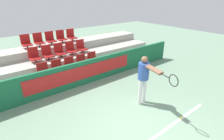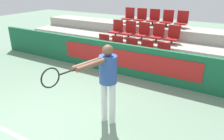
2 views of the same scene
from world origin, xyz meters
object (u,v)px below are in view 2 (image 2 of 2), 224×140
object	(u,v)px
stadium_chair_2	(130,49)
tennis_player	(106,77)
stadium_chair_14	(182,21)
stadium_chair_5	(117,29)
stadium_chair_10	(129,16)
stadium_chair_0	(102,44)
stadium_chair_4	(162,54)
stadium_chair_9	(173,36)
stadium_chair_7	(143,32)
stadium_chair_11	(141,17)
stadium_chair_3	(146,51)
stadium_chair_8	(157,34)
stadium_chair_13	(167,19)
stadium_chair_6	(129,31)
stadium_chair_1	(116,47)
stadium_chair_12	(154,18)

from	to	relation	value
stadium_chair_2	tennis_player	distance (m)	3.38
stadium_chair_14	stadium_chair_5	bearing A→B (deg)	-155.02
stadium_chair_10	stadium_chair_0	bearing A→B (deg)	-90.00
stadium_chair_4	stadium_chair_10	xyz separation A→B (m)	(-2.23, 2.08, 0.75)
stadium_chair_5	stadium_chair_9	distance (m)	2.23
stadium_chair_4	stadium_chair_7	size ratio (longest dim) A/B	1.00
stadium_chair_2	stadium_chair_4	world-z (taller)	same
stadium_chair_11	stadium_chair_4	bearing A→B (deg)	-51.17
stadium_chair_10	tennis_player	size ratio (longest dim) A/B	0.37
stadium_chair_3	stadium_chair_10	xyz separation A→B (m)	(-1.67, 2.08, 0.75)
stadium_chair_8	stadium_chair_13	bearing A→B (deg)	90.00
stadium_chair_7	stadium_chair_5	bearing A→B (deg)	180.00
stadium_chair_8	stadium_chair_11	size ratio (longest dim) A/B	1.00
stadium_chair_2	stadium_chair_7	bearing A→B (deg)	90.00
stadium_chair_9	stadium_chair_6	bearing A→B (deg)	180.00
stadium_chair_0	stadium_chair_11	distance (m)	2.28
stadium_chair_6	stadium_chair_7	distance (m)	0.56
stadium_chair_9	tennis_player	distance (m)	4.24
stadium_chair_7	stadium_chair_8	xyz separation A→B (m)	(0.56, 0.00, 0.00)
stadium_chair_2	stadium_chair_3	world-z (taller)	same
stadium_chair_1	stadium_chair_2	size ratio (longest dim) A/B	1.00
stadium_chair_1	stadium_chair_4	bearing A→B (deg)	0.00
stadium_chair_4	stadium_chair_5	world-z (taller)	stadium_chair_5
stadium_chair_0	stadium_chair_12	bearing A→B (deg)	61.78
stadium_chair_12	tennis_player	world-z (taller)	stadium_chair_12
stadium_chair_3	stadium_chair_5	size ratio (longest dim) A/B	1.00
stadium_chair_1	stadium_chair_3	size ratio (longest dim) A/B	1.00
stadium_chair_2	tennis_player	xyz separation A→B (m)	(1.03, -3.20, 0.42)
stadium_chair_8	stadium_chair_5	bearing A→B (deg)	180.00
stadium_chair_0	stadium_chair_7	distance (m)	1.57
stadium_chair_8	stadium_chair_12	distance (m)	1.24
stadium_chair_2	stadium_chair_12	world-z (taller)	stadium_chair_12
stadium_chair_1	stadium_chair_5	distance (m)	1.24
stadium_chair_8	tennis_player	xyz separation A→B (m)	(0.47, -4.24, 0.05)
tennis_player	stadium_chair_4	bearing A→B (deg)	100.42
stadium_chair_0	stadium_chair_6	xyz separation A→B (m)	(0.56, 1.04, 0.37)
stadium_chair_2	stadium_chair_11	distance (m)	2.28
stadium_chair_6	stadium_chair_11	world-z (taller)	stadium_chair_11
stadium_chair_8	stadium_chair_13	xyz separation A→B (m)	(0.00, 1.04, 0.37)
stadium_chair_6	stadium_chair_8	world-z (taller)	same
stadium_chair_6	stadium_chair_11	bearing A→B (deg)	90.00
tennis_player	stadium_chair_0	bearing A→B (deg)	135.82
stadium_chair_4	stadium_chair_10	world-z (taller)	stadium_chair_10
stadium_chair_10	tennis_player	world-z (taller)	stadium_chair_10
stadium_chair_3	tennis_player	world-z (taller)	tennis_player
stadium_chair_5	stadium_chair_0	bearing A→B (deg)	-90.00
tennis_player	stadium_chair_5	bearing A→B (deg)	128.82
stadium_chair_3	stadium_chair_8	size ratio (longest dim) A/B	1.00
stadium_chair_4	stadium_chair_11	distance (m)	2.77
stadium_chair_10	stadium_chair_5	bearing A→B (deg)	-90.00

